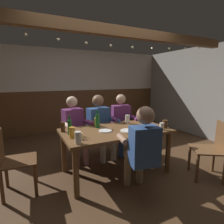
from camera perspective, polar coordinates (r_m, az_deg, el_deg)
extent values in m
plane|color=#4C331E|center=(3.21, 0.78, -17.87)|extent=(6.86, 6.86, 0.00)
cube|color=beige|center=(5.45, -12.89, 12.81)|extent=(5.72, 0.12, 1.16)
cube|color=brown|center=(5.52, -12.40, 0.55)|extent=(5.72, 0.12, 1.19)
cube|color=brown|center=(3.08, -0.81, 24.50)|extent=(5.15, 0.14, 0.16)
cube|color=brown|center=(2.90, 1.27, -5.95)|extent=(1.70, 0.92, 0.04)
cylinder|color=brown|center=(2.45, -11.38, -18.55)|extent=(0.08, 0.08, 0.68)
cylinder|color=brown|center=(3.15, 17.39, -12.00)|extent=(0.08, 0.08, 0.68)
cylinder|color=brown|center=(3.12, -15.09, -12.13)|extent=(0.08, 0.08, 0.68)
cylinder|color=brown|center=(3.70, 9.20, -8.27)|extent=(0.08, 0.08, 0.68)
cube|color=#6B2D66|center=(3.41, -12.37, -3.37)|extent=(0.38, 0.29, 0.52)
sphere|color=beige|center=(3.34, -12.63, 3.17)|extent=(0.20, 0.20, 0.20)
cylinder|color=#B78493|center=(3.40, -9.87, -7.56)|extent=(0.19, 0.39, 0.13)
cylinder|color=#B78493|center=(3.33, -12.81, -8.07)|extent=(0.19, 0.39, 0.13)
cylinder|color=#B78493|center=(3.33, -8.26, -12.82)|extent=(0.10, 0.10, 0.42)
cylinder|color=#B78493|center=(3.26, -11.28, -13.47)|extent=(0.10, 0.10, 0.42)
cylinder|color=#6B2D66|center=(3.26, -7.34, -3.37)|extent=(0.12, 0.29, 0.08)
cylinder|color=beige|center=(3.10, -13.92, -4.33)|extent=(0.12, 0.29, 0.08)
cube|color=#2D4C84|center=(3.56, -4.39, -2.70)|extent=(0.44, 0.27, 0.51)
sphere|color=brown|center=(3.49, -4.48, 3.62)|extent=(0.22, 0.22, 0.22)
cylinder|color=silver|center=(3.55, -1.47, -6.63)|extent=(0.18, 0.44, 0.13)
cylinder|color=silver|center=(3.44, -4.76, -7.22)|extent=(0.18, 0.44, 0.13)
cylinder|color=silver|center=(3.47, 0.44, -11.76)|extent=(0.10, 0.10, 0.42)
cylinder|color=silver|center=(3.36, -2.92, -12.55)|extent=(0.10, 0.10, 0.42)
cylinder|color=#2D4C84|center=(3.47, 1.08, -2.61)|extent=(0.11, 0.29, 0.08)
cylinder|color=brown|center=(3.23, -5.97, -3.63)|extent=(0.11, 0.29, 0.08)
cube|color=#6B2D66|center=(3.78, 2.81, -1.80)|extent=(0.40, 0.26, 0.52)
sphere|color=tan|center=(3.71, 2.86, 4.10)|extent=(0.20, 0.20, 0.20)
cylinder|color=#2D4C84|center=(3.75, 4.93, -5.74)|extent=(0.19, 0.39, 0.13)
cylinder|color=#2D4C84|center=(3.68, 1.97, -6.00)|extent=(0.19, 0.39, 0.13)
cylinder|color=#2D4C84|center=(3.67, 5.93, -10.55)|extent=(0.10, 0.10, 0.42)
cylinder|color=#2D4C84|center=(3.60, 2.89, -10.91)|extent=(0.10, 0.10, 0.42)
cylinder|color=#6B2D66|center=(3.63, 7.26, -1.96)|extent=(0.13, 0.29, 0.08)
cylinder|color=#6B2D66|center=(3.48, 0.78, -2.41)|extent=(0.13, 0.29, 0.08)
cube|color=#2D4C84|center=(2.28, 10.27, -10.62)|extent=(0.39, 0.29, 0.49)
sphere|color=#9E755B|center=(2.18, 10.60, -1.08)|extent=(0.22, 0.22, 0.22)
cylinder|color=#997F60|center=(2.45, 6.60, -14.77)|extent=(0.20, 0.40, 0.13)
cylinder|color=#997F60|center=(2.52, 10.78, -14.13)|extent=(0.20, 0.40, 0.13)
cylinder|color=#997F60|center=(2.73, 4.91, -18.26)|extent=(0.10, 0.10, 0.42)
cylinder|color=#997F60|center=(2.80, 8.79, -17.62)|extent=(0.10, 0.10, 0.42)
cylinder|color=#9E755B|center=(2.42, 3.26, -8.58)|extent=(0.13, 0.29, 0.08)
cylinder|color=#2D4C84|center=(2.58, 12.00, -7.63)|extent=(0.13, 0.29, 0.08)
cube|color=brown|center=(3.18, 28.00, -10.48)|extent=(0.61, 0.61, 0.02)
cube|color=brown|center=(3.20, 31.70, -6.59)|extent=(0.24, 0.35, 0.42)
cylinder|color=brown|center=(3.04, 25.47, -15.94)|extent=(0.04, 0.04, 0.44)
cylinder|color=brown|center=(3.37, 23.38, -13.15)|extent=(0.04, 0.04, 0.44)
cylinder|color=brown|center=(3.50, 29.50, -12.80)|extent=(0.04, 0.04, 0.44)
cube|color=brown|center=(2.77, -27.53, -13.57)|extent=(0.47, 0.47, 0.02)
cylinder|color=brown|center=(3.02, -23.14, -15.95)|extent=(0.04, 0.04, 0.44)
cylinder|color=brown|center=(2.68, -23.13, -19.46)|extent=(0.04, 0.04, 0.44)
cylinder|color=brown|center=(3.05, -30.57, -16.29)|extent=(0.04, 0.04, 0.44)
cylinder|color=brown|center=(2.72, -31.64, -19.76)|extent=(0.04, 0.04, 0.44)
cylinder|color=#F9E08C|center=(2.47, -9.67, -7.54)|extent=(0.04, 0.04, 0.08)
cube|color=#B2B7BC|center=(3.51, 9.95, -2.42)|extent=(0.14, 0.10, 0.05)
cylinder|color=white|center=(2.80, 5.12, -5.95)|extent=(0.24, 0.24, 0.01)
cylinder|color=white|center=(2.79, -2.15, -5.99)|extent=(0.20, 0.20, 0.01)
cylinder|color=#195923|center=(2.98, -4.63, -2.93)|extent=(0.07, 0.07, 0.22)
cylinder|color=#195923|center=(2.95, -4.67, -0.22)|extent=(0.02, 0.02, 0.07)
cylinder|color=#195923|center=(2.68, -13.29, -4.75)|extent=(0.06, 0.06, 0.22)
cylinder|color=#195923|center=(2.65, -13.42, -1.77)|extent=(0.02, 0.02, 0.07)
cylinder|color=white|center=(3.13, 11.94, -3.50)|extent=(0.07, 0.07, 0.11)
cylinder|color=#4C2D19|center=(2.85, -15.36, -4.60)|extent=(0.07, 0.07, 0.15)
cylinder|color=#E5C64C|center=(3.10, -5.02, -3.12)|extent=(0.07, 0.07, 0.14)
cylinder|color=gold|center=(2.53, -12.56, -6.38)|extent=(0.08, 0.08, 0.15)
cylinder|color=white|center=(2.29, -10.72, -8.04)|extent=(0.08, 0.08, 0.16)
cylinder|color=white|center=(2.96, 15.56, -4.41)|extent=(0.07, 0.07, 0.11)
cylinder|color=#4C2D19|center=(3.10, 16.44, -3.66)|extent=(0.08, 0.08, 0.13)
cylinder|color=white|center=(3.27, 4.91, -2.32)|extent=(0.08, 0.08, 0.16)
cylinder|color=#E5C64C|center=(2.64, 8.52, -5.76)|extent=(0.07, 0.07, 0.13)
sphere|color=#F9EAB2|center=(2.71, -25.74, 21.32)|extent=(0.04, 0.04, 0.04)
sphere|color=#F9EAB2|center=(2.74, -16.72, 21.24)|extent=(0.04, 0.04, 0.04)
sphere|color=#F9EAB2|center=(2.84, -8.16, 20.89)|extent=(0.04, 0.04, 0.04)
sphere|color=#F9EAB2|center=(2.99, -0.36, 20.37)|extent=(0.04, 0.04, 0.04)
sphere|color=#F9EAB2|center=(3.18, 6.55, 19.78)|extent=(0.04, 0.04, 0.04)
sphere|color=#F9EAB2|center=(3.41, 12.55, 19.20)|extent=(0.04, 0.04, 0.04)
sphere|color=#F9EAB2|center=(3.68, 17.72, 18.67)|extent=(0.04, 0.04, 0.04)
sphere|color=#F9EAB2|center=(3.96, 22.15, 18.24)|extent=(0.04, 0.04, 0.04)
sphere|color=#F9EAB2|center=(4.27, 25.96, 17.90)|extent=(0.04, 0.04, 0.04)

